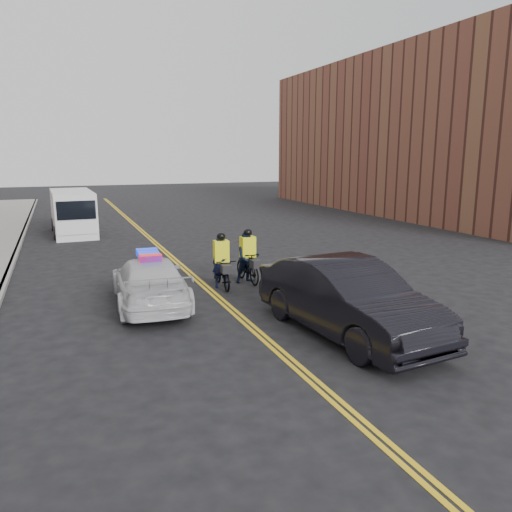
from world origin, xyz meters
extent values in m
plane|color=black|center=(0.00, 0.00, 0.00)|extent=(120.00, 120.00, 0.00)
cube|color=yellow|center=(-0.08, 8.00, 0.01)|extent=(0.10, 60.00, 0.01)
cube|color=yellow|center=(0.08, 8.00, 0.01)|extent=(0.10, 60.00, 0.01)
cube|color=gray|center=(-6.00, 8.00, 0.07)|extent=(0.20, 60.00, 0.15)
cube|color=brown|center=(22.00, 18.00, 5.50)|extent=(12.00, 30.00, 11.00)
imported|color=silver|center=(-1.97, 1.80, 0.68)|extent=(2.20, 4.80, 1.36)
cube|color=#0C26CC|center=(-1.97, 1.80, 1.44)|extent=(0.65, 1.28, 0.16)
imported|color=black|center=(1.89, -2.26, 0.88)|extent=(2.38, 5.51, 1.76)
cube|color=white|center=(-3.50, 16.25, 1.14)|extent=(2.17, 5.42, 2.28)
cube|color=white|center=(-3.42, 13.92, 0.94)|extent=(1.96, 0.86, 1.19)
cube|color=black|center=(-3.41, 13.52, 1.54)|extent=(1.79, 0.16, 0.89)
cylinder|color=black|center=(-4.39, 14.63, 0.35)|extent=(0.27, 0.70, 0.69)
cylinder|color=black|center=(-2.50, 14.69, 0.35)|extent=(0.27, 0.70, 0.69)
cylinder|color=black|center=(-4.50, 17.80, 0.35)|extent=(0.27, 0.70, 0.69)
cylinder|color=black|center=(-2.61, 17.86, 0.35)|extent=(0.27, 0.70, 0.69)
imported|color=black|center=(0.48, 2.89, 0.47)|extent=(0.76, 1.85, 0.95)
imported|color=black|center=(0.48, 2.89, 0.81)|extent=(0.62, 0.43, 1.63)
cube|color=#F8F815|center=(0.48, 2.89, 1.17)|extent=(0.49, 0.35, 0.68)
sphere|color=black|center=(0.48, 2.89, 1.64)|extent=(0.27, 0.27, 0.27)
cube|color=black|center=(0.43, 2.26, 0.74)|extent=(0.32, 0.36, 0.25)
imported|color=black|center=(1.48, 3.19, 0.53)|extent=(0.59, 1.80, 1.07)
imported|color=black|center=(1.48, 3.19, 0.83)|extent=(0.83, 0.66, 1.65)
cube|color=#F8F815|center=(1.48, 3.19, 1.19)|extent=(0.49, 0.34, 0.69)
sphere|color=black|center=(1.48, 3.19, 1.66)|extent=(0.28, 0.28, 0.28)
cube|color=black|center=(1.52, 2.55, 0.75)|extent=(0.32, 0.36, 0.26)
camera|label=1|loc=(-4.20, -11.84, 4.17)|focal=35.00mm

